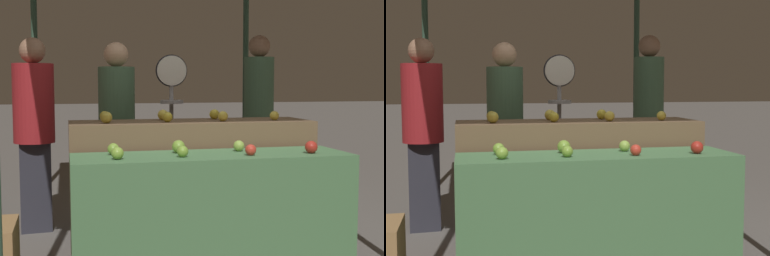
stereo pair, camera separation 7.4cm
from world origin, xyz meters
TOP-DOWN VIEW (x-y plane):
  - display_counter_front at (0.00, 0.00)m, footprint 1.84×0.55m
  - display_counter_back at (0.00, 0.60)m, footprint 1.84×0.55m
  - apple_front_0 at (-0.63, -0.10)m, footprint 0.08×0.08m
  - apple_front_1 at (-0.22, -0.10)m, footprint 0.07×0.07m
  - apple_front_2 at (0.23, -0.12)m, footprint 0.07×0.07m
  - apple_front_3 at (0.66, -0.12)m, footprint 0.08×0.08m
  - apple_front_4 at (-0.64, 0.11)m, footprint 0.08×0.08m
  - apple_front_5 at (-0.21, 0.10)m, footprint 0.09×0.09m
  - apple_front_6 at (0.22, 0.10)m, footprint 0.08×0.08m
  - apple_back_0 at (-0.66, 0.49)m, footprint 0.09×0.09m
  - apple_back_1 at (-0.21, 0.50)m, footprint 0.08×0.08m
  - apple_back_2 at (0.22, 0.49)m, footprint 0.08×0.08m
  - apple_back_3 at (0.64, 0.50)m, footprint 0.07×0.07m
  - apple_back_4 at (-0.65, 0.72)m, footprint 0.08×0.08m
  - apple_back_5 at (-0.20, 0.70)m, footprint 0.08×0.08m
  - apple_back_6 at (0.22, 0.72)m, footprint 0.08×0.08m
  - produce_scale at (-0.05, 1.15)m, footprint 0.28×0.20m
  - person_vendor_at_scale at (-0.49, 1.42)m, footprint 0.39×0.39m
  - person_customer_left at (-1.21, 1.44)m, footprint 0.38×0.38m
  - person_customer_right at (1.15, 2.22)m, footprint 0.35×0.35m

SIDE VIEW (x-z plane):
  - display_counter_front at x=0.00m, z-range 0.00..0.84m
  - display_counter_back at x=0.00m, z-range 0.00..1.02m
  - apple_front_2 at x=0.23m, z-range 0.84..0.91m
  - apple_front_1 at x=-0.22m, z-range 0.84..0.91m
  - apple_front_6 at x=0.22m, z-range 0.84..0.91m
  - apple_front_4 at x=-0.64m, z-range 0.84..0.91m
  - apple_front_0 at x=-0.63m, z-range 0.84..0.91m
  - apple_front_3 at x=0.66m, z-range 0.84..0.92m
  - apple_front_5 at x=-0.21m, z-range 0.84..0.92m
  - person_vendor_at_scale at x=-0.49m, z-range 0.14..1.80m
  - person_customer_left at x=-1.21m, z-range 0.13..1.83m
  - apple_back_3 at x=0.64m, z-range 1.02..1.09m
  - apple_back_1 at x=-0.21m, z-range 1.02..1.09m
  - apple_back_4 at x=-0.65m, z-range 1.02..1.09m
  - apple_back_2 at x=0.22m, z-range 1.02..1.09m
  - apple_back_6 at x=0.22m, z-range 1.02..1.10m
  - apple_back_5 at x=-0.20m, z-range 1.02..1.10m
  - apple_back_0 at x=-0.66m, z-range 1.02..1.10m
  - person_customer_right at x=1.15m, z-range 0.16..1.99m
  - produce_scale at x=-0.05m, z-range 0.35..1.90m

